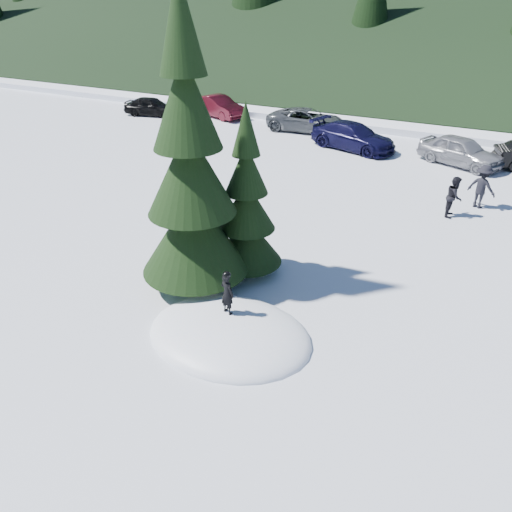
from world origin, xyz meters
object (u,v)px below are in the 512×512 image
at_px(spruce_tall, 191,182).
at_px(car_0, 151,106).
at_px(car_2, 307,120).
at_px(car_3, 353,136).
at_px(car_4, 461,151).
at_px(adult_0, 454,197).
at_px(adult_2, 482,187).
at_px(spruce_short, 247,211).
at_px(car_1, 218,106).
at_px(child_skier, 227,294).

relative_size(spruce_tall, car_0, 2.25).
relative_size(car_2, car_3, 1.00).
xyz_separation_m(spruce_tall, car_4, (5.48, 15.99, -2.58)).
relative_size(adult_0, adult_2, 0.90).
height_order(spruce_tall, spruce_short, spruce_tall).
height_order(spruce_short, car_1, spruce_short).
bearing_deg(adult_2, car_4, -53.17).
height_order(child_skier, car_0, child_skier).
bearing_deg(adult_0, adult_2, -32.15).
height_order(car_2, car_4, car_4).
height_order(child_skier, adult_2, adult_2).
distance_m(car_0, car_4, 21.00).
bearing_deg(adult_2, car_0, 3.75).
bearing_deg(car_4, car_3, 111.02).
distance_m(spruce_tall, car_3, 16.42).
bearing_deg(car_1, spruce_short, -127.02).
relative_size(adult_0, car_4, 0.38).
bearing_deg(car_2, spruce_tall, -171.57).
xyz_separation_m(spruce_short, car_0, (-16.46, 16.24, -1.45)).
relative_size(adult_2, car_2, 0.36).
distance_m(child_skier, car_0, 25.86).
bearing_deg(child_skier, car_3, -64.10).
xyz_separation_m(adult_2, car_0, (-22.45, 7.11, -0.25)).
relative_size(spruce_tall, car_4, 1.99).
relative_size(car_1, car_2, 0.87).
relative_size(child_skier, car_4, 0.27).
relative_size(adult_2, car_1, 0.41).
distance_m(adult_2, car_4, 5.67).
bearing_deg(spruce_tall, car_1, 119.54).
xyz_separation_m(spruce_tall, car_3, (-0.27, 16.21, -2.60)).
distance_m(spruce_short, car_2, 18.09).
bearing_deg(spruce_tall, child_skier, -36.78).
xyz_separation_m(child_skier, adult_2, (5.03, 12.00, -0.17)).
xyz_separation_m(spruce_short, car_1, (-12.04, 18.09, -1.39)).
distance_m(child_skier, car_2, 21.06).
bearing_deg(adult_0, car_0, 66.96).
bearing_deg(spruce_short, spruce_tall, -125.54).
xyz_separation_m(car_1, car_2, (6.97, -0.78, -0.02)).
bearing_deg(adult_2, car_1, -5.10).
xyz_separation_m(adult_0, car_3, (-6.40, 7.13, -0.09)).
xyz_separation_m(spruce_tall, car_0, (-15.46, 17.64, -2.67)).
bearing_deg(child_skier, adult_0, -92.86).
bearing_deg(child_skier, car_4, -82.67).
height_order(spruce_short, adult_2, spruce_short).
xyz_separation_m(spruce_tall, car_1, (-11.04, 19.49, -2.60)).
distance_m(spruce_short, car_3, 14.93).
distance_m(spruce_tall, adult_0, 11.25).
height_order(car_0, car_1, car_1).
bearing_deg(car_4, car_2, 97.34).
distance_m(car_2, car_3, 4.55).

